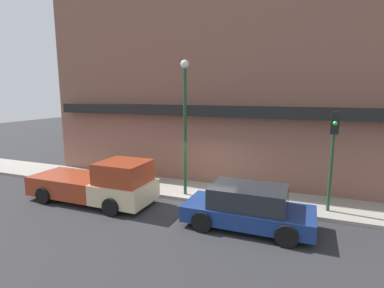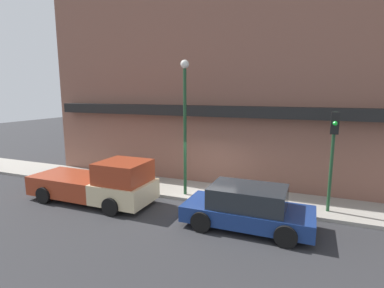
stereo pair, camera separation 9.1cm
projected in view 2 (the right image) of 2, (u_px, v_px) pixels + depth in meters
ground_plane at (202, 204)px, 12.59m from camera, size 80.00×80.00×0.00m
sidewalk at (211, 193)px, 13.73m from camera, size 36.00×2.51×0.14m
building at (230, 68)px, 15.23m from camera, size 19.80×3.80×11.74m
pickup_truck at (99, 184)px, 12.64m from camera, size 5.51×2.18×1.89m
parked_car at (248, 207)px, 10.31m from camera, size 4.39×2.11×1.46m
fire_hydrant at (238, 194)px, 12.33m from camera, size 0.21×0.21×0.73m
street_lamp at (185, 113)px, 12.77m from camera, size 0.36×0.36×5.82m
traffic_light at (333, 144)px, 10.96m from camera, size 0.28×0.42×3.79m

